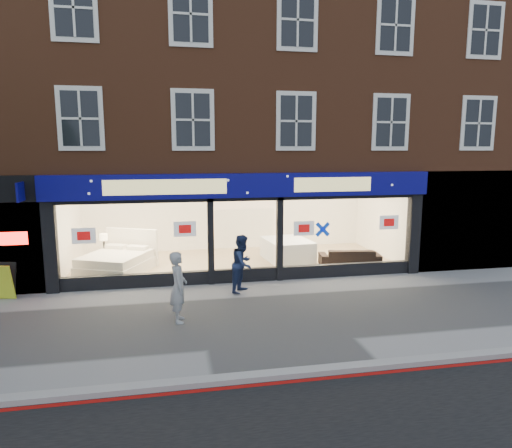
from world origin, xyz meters
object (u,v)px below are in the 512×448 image
object	(u,v)px
sofa	(350,257)
mattress_stack	(287,250)
pedestrian_grey	(178,287)
display_bed	(118,261)
a_board	(3,281)
pedestrian_blue	(243,263)

from	to	relation	value
sofa	mattress_stack	bearing A→B (deg)	-23.43
mattress_stack	pedestrian_grey	size ratio (longest dim) A/B	1.19
display_bed	a_board	world-z (taller)	display_bed
a_board	pedestrian_blue	size ratio (longest dim) A/B	0.60
pedestrian_grey	display_bed	bearing A→B (deg)	22.58
mattress_stack	pedestrian_grey	world-z (taller)	pedestrian_grey
display_bed	pedestrian_grey	bearing A→B (deg)	-42.94
sofa	pedestrian_grey	distance (m)	6.91
a_board	pedestrian_grey	xyz separation A→B (m)	(4.61, -2.55, 0.35)
sofa	pedestrian_grey	size ratio (longest dim) A/B	1.20
sofa	a_board	distance (m)	10.46
pedestrian_grey	pedestrian_blue	xyz separation A→B (m)	(1.83, 1.94, -0.02)
mattress_stack	a_board	distance (m)	8.87
pedestrian_grey	pedestrian_blue	distance (m)	2.67
display_bed	a_board	xyz separation A→B (m)	(-2.78, -1.87, 0.04)
pedestrian_grey	pedestrian_blue	size ratio (longest dim) A/B	1.02
pedestrian_grey	pedestrian_blue	bearing A→B (deg)	-43.12
a_board	mattress_stack	bearing A→B (deg)	29.31
a_board	pedestrian_blue	xyz separation A→B (m)	(6.44, -0.61, 0.33)
pedestrian_blue	sofa	bearing A→B (deg)	-31.05
display_bed	pedestrian_grey	world-z (taller)	pedestrian_grey
pedestrian_blue	pedestrian_grey	bearing A→B (deg)	171.06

